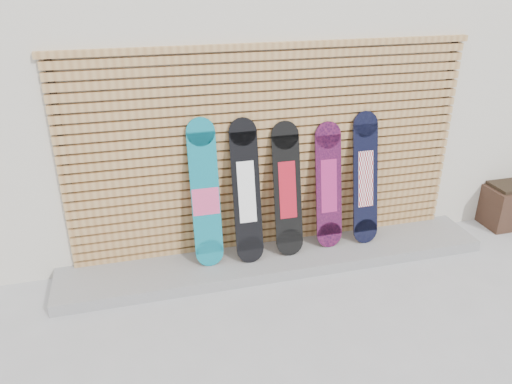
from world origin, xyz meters
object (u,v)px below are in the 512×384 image
at_px(snowboard_0, 205,195).
at_px(snowboard_2, 287,190).
at_px(snowboard_3, 329,186).
at_px(snowboard_1, 246,192).
at_px(snowboard_4, 365,179).

height_order(snowboard_0, snowboard_2, snowboard_0).
relative_size(snowboard_0, snowboard_3, 1.11).
xyz_separation_m(snowboard_0, snowboard_2, (0.86, -0.01, -0.04)).
bearing_deg(snowboard_1, snowboard_2, 1.73).
relative_size(snowboard_1, snowboard_3, 1.08).
bearing_deg(snowboard_0, snowboard_4, 0.26).
relative_size(snowboard_2, snowboard_3, 1.03).
distance_m(snowboard_1, snowboard_2, 0.44).
relative_size(snowboard_0, snowboard_1, 1.02).
height_order(snowboard_0, snowboard_3, snowboard_0).
height_order(snowboard_3, snowboard_4, snowboard_4).
height_order(snowboard_1, snowboard_3, snowboard_1).
relative_size(snowboard_2, snowboard_4, 0.97).
xyz_separation_m(snowboard_1, snowboard_4, (1.34, 0.03, -0.01)).
relative_size(snowboard_1, snowboard_2, 1.05).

